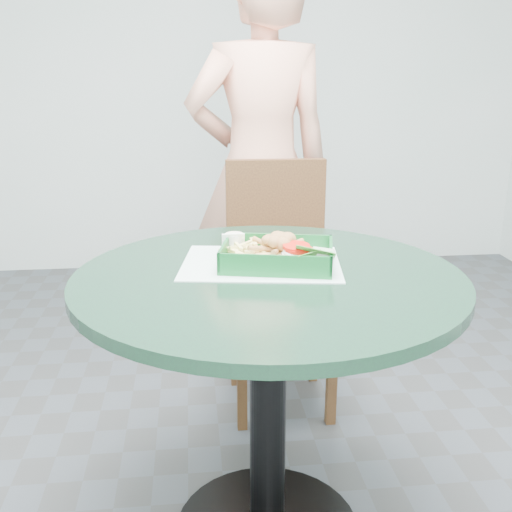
{
  "coord_description": "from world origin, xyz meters",
  "views": [
    {
      "loc": [
        -0.18,
        -1.38,
        1.24
      ],
      "look_at": [
        -0.02,
        0.1,
        0.79
      ],
      "focal_mm": 42.0,
      "sensor_mm": 36.0,
      "label": 1
    }
  ],
  "objects": [
    {
      "name": "wall_back",
      "position": [
        0.0,
        2.5,
        1.4
      ],
      "size": [
        4.0,
        0.04,
        2.8
      ],
      "primitive_type": "cube",
      "color": "silver",
      "rests_on": "ground"
    },
    {
      "name": "cafe_table",
      "position": [
        0.0,
        0.0,
        0.58
      ],
      "size": [
        0.96,
        0.96,
        0.75
      ],
      "color": "black",
      "rests_on": "floor"
    },
    {
      "name": "dining_chair",
      "position": [
        0.14,
        0.76,
        0.53
      ],
      "size": [
        0.38,
        0.38,
        0.93
      ],
      "rotation": [
        0.0,
        0.0,
        -0.01
      ],
      "color": "#462414",
      "rests_on": "floor"
    },
    {
      "name": "diner_person",
      "position": [
        0.11,
        1.08,
        0.96
      ],
      "size": [
        0.76,
        0.56,
        1.93
      ],
      "primitive_type": "imported",
      "rotation": [
        0.0,
        0.0,
        3.28
      ],
      "color": "#E89E81",
      "rests_on": "floor"
    },
    {
      "name": "placemat",
      "position": [
        -0.01,
        0.08,
        0.75
      ],
      "size": [
        0.44,
        0.36,
        0.0
      ],
      "primitive_type": "cube",
      "rotation": [
        0.0,
        0.0,
        -0.15
      ],
      "color": "silver",
      "rests_on": "cafe_table"
    },
    {
      "name": "food_basket",
      "position": [
        0.03,
        0.06,
        0.77
      ],
      "size": [
        0.28,
        0.2,
        0.06
      ],
      "rotation": [
        0.0,
        0.0,
        -0.22
      ],
      "color": "#0E5723",
      "rests_on": "placemat"
    },
    {
      "name": "crab_sandwich",
      "position": [
        0.03,
        0.08,
        0.8
      ],
      "size": [
        0.13,
        0.13,
        0.08
      ],
      "rotation": [
        0.0,
        0.0,
        -0.28
      ],
      "color": "#F1BF6E",
      "rests_on": "food_basket"
    },
    {
      "name": "fries_pile",
      "position": [
        -0.06,
        0.09,
        0.79
      ],
      "size": [
        0.11,
        0.12,
        0.04
      ],
      "primitive_type": null,
      "rotation": [
        0.0,
        0.0,
        0.06
      ],
      "color": "#F2DE7C",
      "rests_on": "food_basket"
    },
    {
      "name": "sauce_ramekin",
      "position": [
        -0.09,
        0.13,
        0.8
      ],
      "size": [
        0.05,
        0.05,
        0.03
      ],
      "rotation": [
        0.0,
        0.0,
        0.11
      ],
      "color": "silver",
      "rests_on": "food_basket"
    },
    {
      "name": "garnish_cup",
      "position": [
        0.09,
        0.03,
        0.79
      ],
      "size": [
        0.12,
        0.12,
        0.05
      ],
      "rotation": [
        0.0,
        0.0,
        0.36
      ],
      "color": "white",
      "rests_on": "food_basket"
    }
  ]
}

